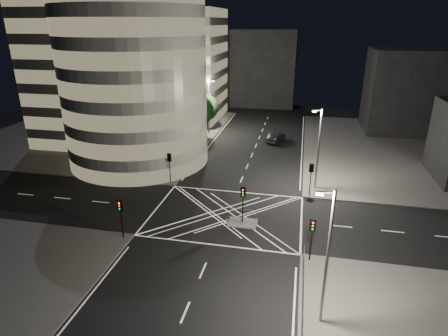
% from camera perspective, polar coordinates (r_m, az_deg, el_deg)
% --- Properties ---
extents(ground, '(120.00, 120.00, 0.00)m').
position_cam_1_polar(ground, '(41.02, 0.40, -7.14)').
color(ground, black).
rests_on(ground, ground).
extents(sidewalk_far_left, '(42.00, 42.00, 0.15)m').
position_cam_1_polar(sidewalk_far_left, '(74.64, -17.65, 5.20)').
color(sidewalk_far_left, '#4C4A48').
rests_on(sidewalk_far_left, ground).
extents(sidewalk_far_right, '(42.00, 42.00, 0.15)m').
position_cam_1_polar(sidewalk_far_right, '(68.87, 29.81, 2.01)').
color(sidewalk_far_right, '#4C4A48').
rests_on(sidewalk_far_right, ground).
extents(central_island, '(3.00, 2.00, 0.15)m').
position_cam_1_polar(central_island, '(39.38, 2.84, -8.34)').
color(central_island, slate).
rests_on(central_island, ground).
extents(office_tower_curved, '(30.00, 29.00, 27.20)m').
position_cam_1_polar(office_tower_curved, '(61.22, -15.79, 14.10)').
color(office_tower_curved, gray).
rests_on(office_tower_curved, sidewalk_far_left).
extents(office_block_rear, '(24.00, 16.00, 22.00)m').
position_cam_1_polar(office_block_rear, '(83.07, -9.05, 15.29)').
color(office_block_rear, gray).
rests_on(office_block_rear, sidewalk_far_left).
extents(building_right_far, '(14.00, 12.00, 15.00)m').
position_cam_1_polar(building_right_far, '(78.56, 26.08, 10.51)').
color(building_right_far, black).
rests_on(building_right_far, sidewalk_far_right).
extents(building_far_end, '(18.00, 8.00, 18.00)m').
position_cam_1_polar(building_far_end, '(94.59, 5.21, 14.86)').
color(building_far_end, black).
rests_on(building_far_end, ground).
extents(tree_a, '(3.77, 3.77, 6.03)m').
position_cam_1_polar(tree_a, '(50.19, -9.35, 3.00)').
color(tree_a, black).
rests_on(tree_a, sidewalk_far_left).
extents(tree_b, '(4.90, 4.90, 8.04)m').
position_cam_1_polar(tree_b, '(55.19, -7.23, 6.27)').
color(tree_b, black).
rests_on(tree_b, sidewalk_far_left).
extents(tree_c, '(4.68, 4.68, 7.49)m').
position_cam_1_polar(tree_c, '(60.82, -5.39, 7.35)').
color(tree_c, black).
rests_on(tree_c, sidewalk_far_left).
extents(tree_d, '(5.20, 5.20, 8.16)m').
position_cam_1_polar(tree_d, '(66.33, -3.88, 8.89)').
color(tree_d, black).
rests_on(tree_d, sidewalk_far_left).
extents(tree_e, '(4.23, 4.23, 6.69)m').
position_cam_1_polar(tree_e, '(72.18, -2.57, 9.21)').
color(tree_e, black).
rests_on(tree_e, sidewalk_far_left).
extents(traffic_signal_fl, '(0.55, 0.22, 4.00)m').
position_cam_1_polar(traffic_signal_fl, '(48.03, -8.30, 0.83)').
color(traffic_signal_fl, black).
rests_on(traffic_signal_fl, sidewalk_far_left).
extents(traffic_signal_nl, '(0.55, 0.22, 4.00)m').
position_cam_1_polar(traffic_signal_nl, '(36.68, -15.48, -6.50)').
color(traffic_signal_nl, black).
rests_on(traffic_signal_nl, sidewalk_near_left).
extents(traffic_signal_fr, '(0.55, 0.22, 4.00)m').
position_cam_1_polar(traffic_signal_fr, '(45.33, 13.12, -0.79)').
color(traffic_signal_fr, black).
rests_on(traffic_signal_fr, sidewalk_far_right).
extents(traffic_signal_nr, '(0.55, 0.22, 4.00)m').
position_cam_1_polar(traffic_signal_nr, '(33.08, 13.28, -9.52)').
color(traffic_signal_nr, black).
rests_on(traffic_signal_nr, sidewalk_near_right).
extents(traffic_signal_island, '(0.55, 0.22, 4.00)m').
position_cam_1_polar(traffic_signal_island, '(38.06, 2.92, -4.63)').
color(traffic_signal_island, black).
rests_on(traffic_signal_island, central_island).
extents(street_lamp_left_near, '(1.25, 0.25, 10.00)m').
position_cam_1_polar(street_lamp_left_near, '(52.08, -7.18, 5.56)').
color(street_lamp_left_near, slate).
rests_on(street_lamp_left_near, sidewalk_far_left).
extents(street_lamp_left_far, '(1.25, 0.25, 10.00)m').
position_cam_1_polar(street_lamp_left_far, '(68.85, -2.34, 9.58)').
color(street_lamp_left_far, slate).
rests_on(street_lamp_left_far, sidewalk_far_left).
extents(street_lamp_right_far, '(1.25, 0.25, 10.00)m').
position_cam_1_polar(street_lamp_right_far, '(46.55, 14.16, 3.15)').
color(street_lamp_right_far, slate).
rests_on(street_lamp_right_far, sidewalk_far_right).
extents(street_lamp_right_near, '(1.25, 0.25, 10.00)m').
position_cam_1_polar(street_lamp_right_near, '(25.64, 15.38, -12.71)').
color(street_lamp_right_near, slate).
rests_on(street_lamp_right_near, sidewalk_near_right).
extents(railing_near_right, '(0.06, 11.70, 1.10)m').
position_cam_1_polar(railing_near_right, '(29.91, 12.00, -18.32)').
color(railing_near_right, slate).
rests_on(railing_near_right, sidewalk_near_right).
extents(railing_island_south, '(2.80, 0.06, 1.10)m').
position_cam_1_polar(railing_island_south, '(38.30, 2.64, -8.19)').
color(railing_island_south, slate).
rests_on(railing_island_south, central_island).
extents(railing_island_north, '(2.80, 0.06, 1.10)m').
position_cam_1_polar(railing_island_north, '(39.86, 3.06, -6.93)').
color(railing_island_north, slate).
rests_on(railing_island_north, central_island).
extents(sedan, '(3.19, 5.39, 1.68)m').
position_cam_1_polar(sedan, '(65.88, 7.90, 4.63)').
color(sedan, black).
rests_on(sedan, ground).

